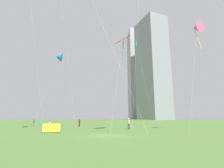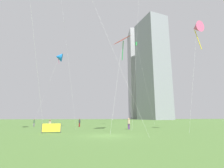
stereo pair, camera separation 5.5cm
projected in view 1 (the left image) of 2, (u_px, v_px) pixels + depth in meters
name	position (u px, v px, depth m)	size (l,w,h in m)	color
ground	(108.00, 136.00, 18.19)	(280.00, 280.00, 0.00)	#476B30
person_standing_0	(50.00, 125.00, 23.02)	(0.37, 0.37, 1.64)	tan
person_standing_1	(129.00, 123.00, 27.71)	(0.41, 0.41, 1.85)	#593372
person_standing_3	(79.00, 122.00, 34.86)	(0.37, 0.37, 1.67)	maroon
person_standing_4	(34.00, 122.00, 35.42)	(0.35, 0.35, 1.58)	#593372
kite_flying_1	(136.00, 44.00, 56.65)	(3.50, 5.10, 27.26)	silver
kite_flying_2	(197.00, 28.00, 24.97)	(3.90, 1.73, 16.12)	silver
kite_flying_6	(59.00, 57.00, 45.93)	(5.71, 3.29, 19.62)	silver
kite_flying_7	(123.00, 40.00, 23.80)	(3.51, 2.92, 13.90)	silver
distant_highrise_0	(152.00, 68.00, 130.30)	(16.40, 24.04, 79.89)	gray
distant_highrise_1	(142.00, 74.00, 168.19)	(25.92, 22.52, 89.55)	#939399
event_banner	(51.00, 128.00, 21.25)	(2.39, 0.26, 1.24)	#4C4C4C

